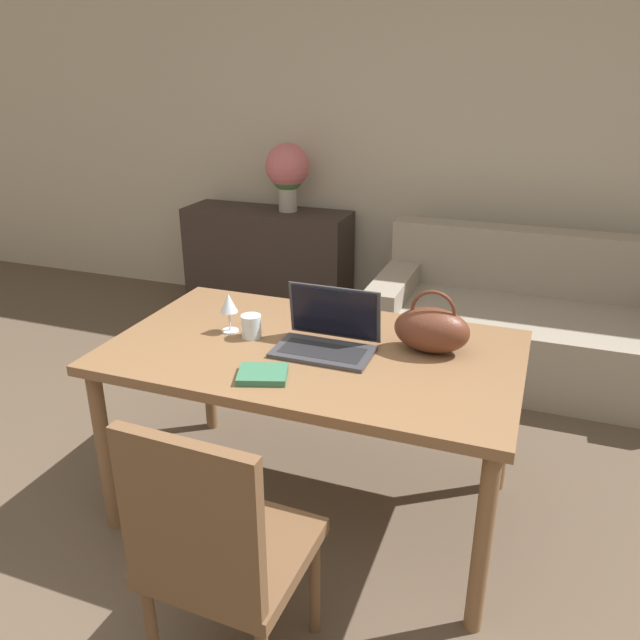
{
  "coord_description": "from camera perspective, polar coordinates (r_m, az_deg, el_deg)",
  "views": [
    {
      "loc": [
        0.8,
        -1.28,
        1.78
      ],
      "look_at": [
        0.04,
        0.78,
        0.88
      ],
      "focal_mm": 35.0,
      "sensor_mm": 36.0,
      "label": 1
    }
  ],
  "objects": [
    {
      "name": "book",
      "position": [
        2.21,
        -5.27,
        -4.97
      ],
      "size": [
        0.21,
        0.19,
        0.02
      ],
      "rotation": [
        0.0,
        0.0,
        0.32
      ],
      "color": "#336B4C",
      "rests_on": "dining_table"
    },
    {
      "name": "handbag",
      "position": [
        2.41,
        10.18,
        -0.84
      ],
      "size": [
        0.29,
        0.18,
        0.25
      ],
      "color": "#592D1E",
      "rests_on": "dining_table"
    },
    {
      "name": "couch",
      "position": [
        4.02,
        18.45,
        -0.71
      ],
      "size": [
        1.85,
        0.92,
        0.82
      ],
      "color": "gray",
      "rests_on": "ground_plane"
    },
    {
      "name": "flower_vase",
      "position": [
        4.56,
        -3.0,
        13.47
      ],
      "size": [
        0.31,
        0.31,
        0.48
      ],
      "color": "#9E998E",
      "rests_on": "sideboard"
    },
    {
      "name": "wall_back",
      "position": [
        4.5,
        10.42,
        16.58
      ],
      "size": [
        10.0,
        0.06,
        2.7
      ],
      "color": "#BCB29E",
      "rests_on": "ground_plane"
    },
    {
      "name": "wine_glass",
      "position": [
        2.56,
        -8.34,
        1.38
      ],
      "size": [
        0.07,
        0.07,
        0.17
      ],
      "color": "silver",
      "rests_on": "dining_table"
    },
    {
      "name": "chair",
      "position": [
        1.9,
        -9.33,
        -19.84
      ],
      "size": [
        0.46,
        0.46,
        0.94
      ],
      "rotation": [
        0.0,
        0.0,
        -0.04
      ],
      "color": "brown",
      "rests_on": "ground_plane"
    },
    {
      "name": "sideboard",
      "position": [
        4.76,
        -4.76,
        5.37
      ],
      "size": [
        1.24,
        0.4,
        0.79
      ],
      "color": "#332823",
      "rests_on": "ground_plane"
    },
    {
      "name": "laptop",
      "position": [
        2.41,
        0.76,
        -1.19
      ],
      "size": [
        0.37,
        0.26,
        0.23
      ],
      "color": "#38383D",
      "rests_on": "dining_table"
    },
    {
      "name": "drinking_glass",
      "position": [
        2.52,
        -6.31,
        -0.58
      ],
      "size": [
        0.08,
        0.08,
        0.09
      ],
      "color": "silver",
      "rests_on": "dining_table"
    },
    {
      "name": "dining_table",
      "position": [
        2.47,
        -0.59,
        -4.13
      ],
      "size": [
        1.59,
        0.93,
        0.76
      ],
      "color": "brown",
      "rests_on": "ground_plane"
    }
  ]
}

